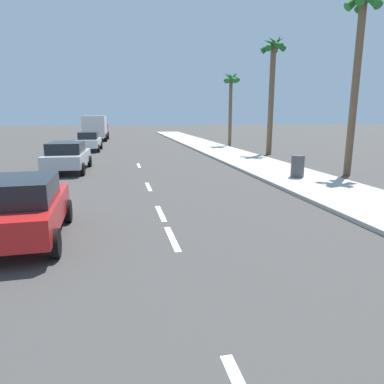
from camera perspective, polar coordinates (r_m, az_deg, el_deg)
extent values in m
plane|color=#423F3D|center=(16.77, -7.67, 2.12)|extent=(160.00, 160.00, 0.00)
cube|color=#B2ADA3|center=(20.43, 11.90, 4.03)|extent=(3.60, 80.00, 0.14)
cube|color=white|center=(8.76, -3.24, -7.52)|extent=(0.16, 1.80, 0.01)
cube|color=white|center=(10.92, -5.11, -3.47)|extent=(0.16, 1.80, 0.01)
cube|color=white|center=(14.95, -7.09, 0.87)|extent=(0.16, 1.80, 0.01)
cube|color=white|center=(21.22, -8.65, 4.28)|extent=(0.16, 1.80, 0.01)
cube|color=red|center=(9.36, -25.40, -3.04)|extent=(1.72, 3.90, 0.64)
cube|color=black|center=(9.04, -26.00, 0.31)|extent=(1.48, 2.04, 0.56)
cylinder|color=black|center=(10.88, -28.04, -3.27)|extent=(0.20, 0.64, 0.64)
cylinder|color=black|center=(10.58, -19.51, -2.92)|extent=(0.20, 0.64, 0.64)
cylinder|color=black|center=(8.08, -21.33, -7.78)|extent=(0.20, 0.64, 0.64)
cube|color=#B7BABF|center=(19.95, -19.56, 5.17)|extent=(2.09, 4.61, 0.64)
cube|color=black|center=(19.66, -19.80, 6.82)|extent=(1.77, 2.42, 0.56)
cylinder|color=black|center=(21.67, -21.30, 4.58)|extent=(0.21, 0.65, 0.64)
cylinder|color=black|center=(21.37, -16.29, 4.84)|extent=(0.21, 0.65, 0.64)
cylinder|color=black|center=(18.69, -23.13, 3.28)|extent=(0.21, 0.65, 0.64)
cylinder|color=black|center=(18.34, -17.34, 3.56)|extent=(0.21, 0.65, 0.64)
cube|color=white|center=(30.59, -16.35, 7.72)|extent=(1.84, 4.08, 0.64)
cube|color=black|center=(30.35, -16.46, 8.82)|extent=(1.56, 2.14, 0.56)
cylinder|color=black|center=(32.07, -17.56, 7.18)|extent=(0.20, 0.65, 0.64)
cylinder|color=black|center=(31.90, -14.54, 7.34)|extent=(0.20, 0.65, 0.64)
cylinder|color=black|center=(29.38, -18.23, 6.70)|extent=(0.20, 0.65, 0.64)
cylinder|color=black|center=(29.19, -14.94, 6.86)|extent=(0.20, 0.65, 0.64)
cube|color=maroon|center=(44.61, -15.14, 9.82)|extent=(2.48, 2.42, 1.40)
cube|color=silver|center=(41.61, -15.52, 10.26)|extent=(2.54, 4.24, 2.30)
cylinder|color=black|center=(44.63, -16.65, 8.77)|extent=(0.31, 0.91, 0.90)
cylinder|color=black|center=(44.43, -13.54, 8.93)|extent=(0.31, 0.91, 0.90)
cylinder|color=black|center=(40.77, -17.24, 8.42)|extent=(0.31, 0.91, 0.90)
cylinder|color=black|center=(40.54, -13.84, 8.60)|extent=(0.31, 0.91, 0.90)
cylinder|color=brown|center=(19.13, 24.98, 15.09)|extent=(0.35, 0.35, 8.45)
cylinder|color=brown|center=(27.16, 12.74, 14.39)|extent=(0.39, 0.39, 8.02)
cone|color=#195B23|center=(27.64, 13.69, 22.37)|extent=(0.58, 1.31, 1.21)
cone|color=#195B23|center=(27.81, 13.01, 22.34)|extent=(1.79, 0.75, 1.33)
cone|color=#195B23|center=(27.66, 12.63, 22.41)|extent=(1.41, 1.55, 1.35)
cone|color=#195B23|center=(27.34, 12.93, 22.52)|extent=(1.29, 1.62, 1.20)
cone|color=#195B23|center=(27.39, 13.54, 22.47)|extent=(1.82, 1.06, 1.05)
cylinder|color=brown|center=(33.42, 6.24, 12.83)|extent=(0.31, 0.31, 6.40)
cone|color=#1E6B28|center=(33.68, 6.78, 18.02)|extent=(0.53, 1.43, 1.12)
cone|color=#1E6B28|center=(33.83, 6.37, 18.00)|extent=(1.49, 0.88, 1.14)
cone|color=#1E6B28|center=(33.65, 5.94, 18.04)|extent=(1.17, 1.69, 1.33)
cone|color=#1E6B28|center=(33.36, 6.15, 18.09)|extent=(1.31, 1.53, 1.33)
cone|color=#1E6B28|center=(33.38, 6.63, 18.07)|extent=(1.59, 0.94, 0.93)
cylinder|color=#47474C|center=(16.98, 16.78, 4.02)|extent=(0.60, 0.60, 1.01)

